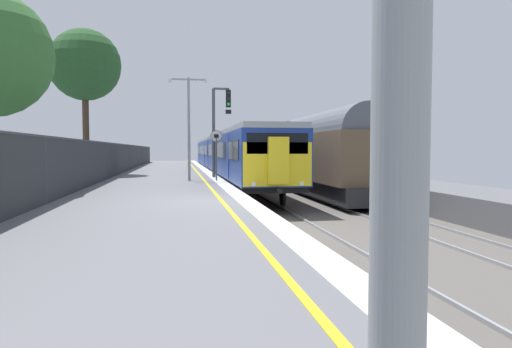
# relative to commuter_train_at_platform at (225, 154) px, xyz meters

# --- Properties ---
(ground) EXTENTS (17.40, 110.00, 1.21)m
(ground) POSITION_rel_commuter_train_at_platform_xyz_m (0.54, -23.54, -1.88)
(ground) COLOR slate
(commuter_train_at_platform) EXTENTS (2.83, 41.15, 3.81)m
(commuter_train_at_platform) POSITION_rel_commuter_train_at_platform_xyz_m (0.00, 0.00, 0.00)
(commuter_train_at_platform) COLOR navy
(commuter_train_at_platform) RESTS_ON ground
(freight_train_adjacent_track) EXTENTS (2.60, 53.65, 4.52)m
(freight_train_adjacent_track) POSITION_rel_commuter_train_at_platform_xyz_m (4.00, 6.62, 0.20)
(freight_train_adjacent_track) COLOR #232326
(freight_train_adjacent_track) RESTS_ON ground
(signal_gantry) EXTENTS (1.10, 0.24, 5.12)m
(signal_gantry) POSITION_rel_commuter_train_at_platform_xyz_m (-1.48, -10.96, 1.93)
(signal_gantry) COLOR #47474C
(signal_gantry) RESTS_ON ground
(speed_limit_sign) EXTENTS (0.59, 0.08, 2.57)m
(speed_limit_sign) POSITION_rel_commuter_train_at_platform_xyz_m (-1.85, -14.07, 0.38)
(speed_limit_sign) COLOR #59595B
(speed_limit_sign) RESTS_ON ground
(platform_lamp_mid) EXTENTS (2.00, 0.20, 5.23)m
(platform_lamp_mid) POSITION_rel_commuter_train_at_platform_xyz_m (-3.21, -13.75, 1.85)
(platform_lamp_mid) COLOR #93999E
(platform_lamp_mid) RESTS_ON ground
(platform_back_fence) EXTENTS (0.07, 99.00, 1.99)m
(platform_back_fence) POSITION_rel_commuter_train_at_platform_xyz_m (-7.55, -23.54, -0.23)
(platform_back_fence) COLOR #282B2D
(platform_back_fence) RESTS_ON ground
(background_tree_left) EXTENTS (4.55, 4.55, 9.29)m
(background_tree_left) POSITION_rel_commuter_train_at_platform_xyz_m (-9.71, -6.24, 5.62)
(background_tree_left) COLOR #473323
(background_tree_left) RESTS_ON ground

